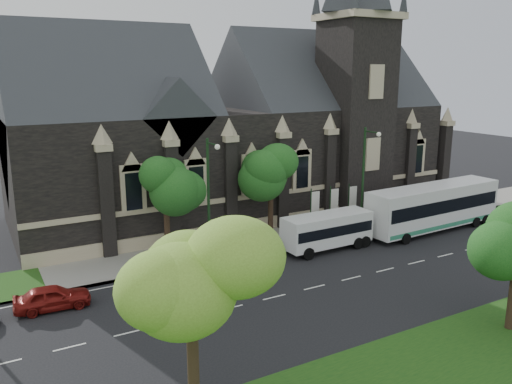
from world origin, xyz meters
TOP-DOWN VIEW (x-y plane):
  - ground at (0.00, 0.00)m, footprint 160.00×160.00m
  - sidewalk at (0.00, 9.50)m, footprint 80.00×5.00m
  - museum at (5.12, 18.78)m, footprint 40.00×17.70m
  - tree_park_near at (-11.77, -8.77)m, footprint 4.42×4.42m
  - tree_walk_right at (3.21, 10.71)m, footprint 4.08×4.08m
  - tree_walk_left at (-5.80, 10.70)m, footprint 3.91×3.91m
  - street_lamp_near at (10.00, 7.09)m, footprint 0.36×1.88m
  - street_lamp_mid at (-4.00, 7.09)m, footprint 0.36×1.88m
  - banner_flag_left at (6.29, 9.00)m, footprint 0.90×0.10m
  - banner_flag_center at (8.29, 9.00)m, footprint 0.90×0.10m
  - banner_flag_right at (10.29, 9.00)m, footprint 0.90×0.10m
  - tour_coach at (15.95, 4.94)m, footprint 13.62×3.54m
  - shuttle_bus at (5.07, 5.46)m, footprint 7.28×2.64m
  - box_trailer at (-1.35, 6.20)m, footprint 3.11×1.84m
  - sedan at (-5.39, 4.78)m, footprint 4.47×1.90m
  - car_far_red at (-15.02, 4.93)m, footprint 4.35×2.00m

SIDE VIEW (x-z plane):
  - ground at x=0.00m, z-range 0.00..0.00m
  - sidewalk at x=0.00m, z-range 0.00..0.15m
  - sedan at x=-5.39m, z-range 0.00..1.43m
  - car_far_red at x=-15.02m, z-range 0.00..1.44m
  - box_trailer at x=-1.35m, z-range 0.11..1.73m
  - shuttle_bus at x=5.07m, z-range 0.22..3.02m
  - tour_coach at x=15.95m, z-range 0.17..4.11m
  - banner_flag_left at x=6.29m, z-range 0.38..4.38m
  - banner_flag_center at x=8.29m, z-range 0.38..4.38m
  - banner_flag_right at x=10.29m, z-range 0.38..4.38m
  - street_lamp_near at x=10.00m, z-range 0.61..9.61m
  - street_lamp_mid at x=-4.00m, z-range 0.61..9.61m
  - tree_walk_left at x=-5.80m, z-range 1.91..9.55m
  - tree_walk_right at x=3.21m, z-range 1.92..9.72m
  - tree_park_near at x=-11.77m, z-range 2.14..10.70m
  - museum at x=5.12m, z-range -6.78..23.12m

